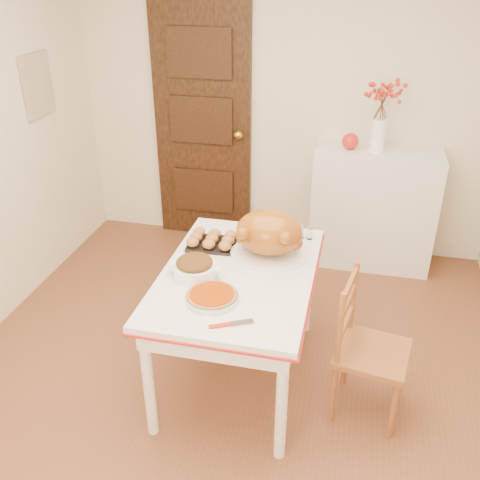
% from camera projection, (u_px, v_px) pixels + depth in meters
% --- Properties ---
extents(floor, '(3.50, 4.00, 0.00)m').
position_uv_depth(floor, '(226.00, 387.00, 3.30)').
color(floor, brown).
rests_on(floor, ground).
extents(wall_back, '(3.50, 0.00, 2.50)m').
position_uv_depth(wall_back, '(284.00, 105.00, 4.42)').
color(wall_back, beige).
rests_on(wall_back, ground).
extents(door_back, '(0.85, 0.06, 2.06)m').
position_uv_depth(door_back, '(203.00, 127.00, 4.64)').
color(door_back, black).
rests_on(door_back, ground).
extents(photo_board, '(0.03, 0.35, 0.45)m').
position_uv_depth(photo_board, '(37.00, 85.00, 3.96)').
color(photo_board, beige).
rests_on(photo_board, ground).
extents(sideboard, '(0.99, 0.44, 0.99)m').
position_uv_depth(sideboard, '(372.00, 209.00, 4.43)').
color(sideboard, silver).
rests_on(sideboard, floor).
extents(kitchen_table, '(0.87, 1.27, 0.76)m').
position_uv_depth(kitchen_table, '(238.00, 326.00, 3.23)').
color(kitchen_table, silver).
rests_on(kitchen_table, floor).
extents(chair_oak, '(0.44, 0.44, 0.87)m').
position_uv_depth(chair_oak, '(373.00, 350.00, 2.95)').
color(chair_oak, brown).
rests_on(chair_oak, floor).
extents(berry_vase, '(0.27, 0.27, 0.53)m').
position_uv_depth(berry_vase, '(380.00, 118.00, 4.08)').
color(berry_vase, white).
rests_on(berry_vase, sideboard).
extents(apple, '(0.13, 0.13, 0.13)m').
position_uv_depth(apple, '(350.00, 141.00, 4.21)').
color(apple, red).
rests_on(apple, sideboard).
extents(turkey_platter, '(0.52, 0.44, 0.29)m').
position_uv_depth(turkey_platter, '(269.00, 235.00, 3.13)').
color(turkey_platter, '#995316').
rests_on(turkey_platter, kitchen_table).
extents(pumpkin_pie, '(0.34, 0.34, 0.06)m').
position_uv_depth(pumpkin_pie, '(212.00, 296.00, 2.79)').
color(pumpkin_pie, '#8B2E00').
rests_on(pumpkin_pie, kitchen_table).
extents(stuffing_dish, '(0.37, 0.33, 0.12)m').
position_uv_depth(stuffing_dish, '(195.00, 267.00, 2.98)').
color(stuffing_dish, '#5E3611').
rests_on(stuffing_dish, kitchen_table).
extents(rolls_tray, '(0.31, 0.25, 0.08)m').
position_uv_depth(rolls_tray, '(212.00, 240.00, 3.30)').
color(rolls_tray, '#9D6134').
rests_on(rolls_tray, kitchen_table).
extents(pie_server, '(0.23, 0.16, 0.01)m').
position_uv_depth(pie_server, '(231.00, 324.00, 2.61)').
color(pie_server, silver).
rests_on(pie_server, kitchen_table).
extents(carving_knife, '(0.20, 0.22, 0.01)m').
position_uv_depth(carving_knife, '(195.00, 285.00, 2.91)').
color(carving_knife, silver).
rests_on(carving_knife, kitchen_table).
extents(drinking_glass, '(0.08, 0.08, 0.12)m').
position_uv_depth(drinking_glass, '(257.00, 224.00, 3.45)').
color(drinking_glass, white).
rests_on(drinking_glass, kitchen_table).
extents(shaker_pair, '(0.09, 0.04, 0.09)m').
position_uv_depth(shaker_pair, '(305.00, 232.00, 3.38)').
color(shaker_pair, white).
rests_on(shaker_pair, kitchen_table).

